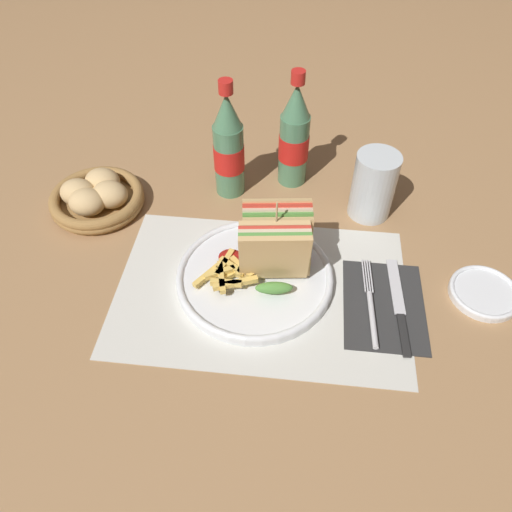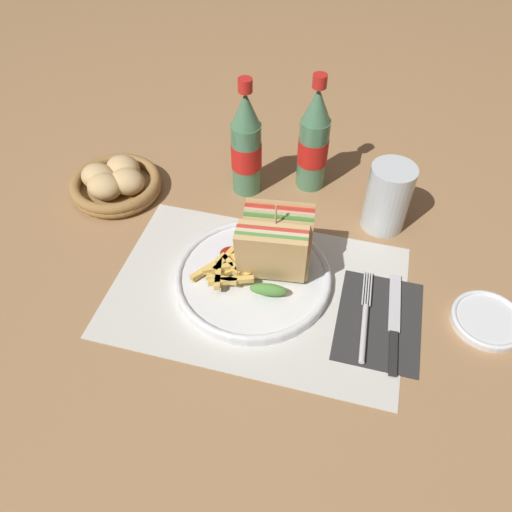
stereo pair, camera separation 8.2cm
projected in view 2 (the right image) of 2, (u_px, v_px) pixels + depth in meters
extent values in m
plane|color=#9E754C|center=(242.00, 267.00, 0.86)|extent=(4.00, 4.00, 0.00)
cube|color=silver|center=(258.00, 290.00, 0.82)|extent=(0.48, 0.32, 0.00)
cylinder|color=white|center=(253.00, 278.00, 0.83)|extent=(0.26, 0.26, 0.01)
torus|color=white|center=(253.00, 275.00, 0.83)|extent=(0.26, 0.26, 0.01)
cube|color=tan|center=(270.00, 260.00, 0.77)|extent=(0.11, 0.04, 0.11)
cube|color=#518E3D|center=(271.00, 256.00, 0.77)|extent=(0.11, 0.04, 0.11)
cube|color=beige|center=(272.00, 253.00, 0.78)|extent=(0.11, 0.04, 0.11)
cube|color=red|center=(272.00, 250.00, 0.79)|extent=(0.11, 0.04, 0.11)
cube|color=tan|center=(273.00, 246.00, 0.79)|extent=(0.11, 0.04, 0.11)
ellipsoid|color=#518E3D|center=(268.00, 290.00, 0.79)|extent=(0.06, 0.03, 0.02)
cube|color=tan|center=(276.00, 250.00, 0.79)|extent=(0.11, 0.04, 0.11)
cube|color=#518E3D|center=(277.00, 245.00, 0.79)|extent=(0.11, 0.04, 0.11)
cube|color=beige|center=(277.00, 240.00, 0.80)|extent=(0.11, 0.04, 0.11)
cube|color=red|center=(278.00, 236.00, 0.80)|extent=(0.11, 0.04, 0.11)
cube|color=tan|center=(279.00, 231.00, 0.81)|extent=(0.11, 0.04, 0.11)
ellipsoid|color=#518E3D|center=(275.00, 267.00, 0.82)|extent=(0.06, 0.03, 0.02)
cylinder|color=tan|center=(275.00, 239.00, 0.78)|extent=(0.00, 0.00, 0.14)
cube|color=#E0B756|center=(229.00, 261.00, 0.83)|extent=(0.04, 0.04, 0.01)
cube|color=#E0B756|center=(231.00, 270.00, 0.82)|extent=(0.04, 0.04, 0.01)
cube|color=#E0B756|center=(208.00, 269.00, 0.82)|extent=(0.05, 0.06, 0.01)
cube|color=#E0B756|center=(218.00, 273.00, 0.80)|extent=(0.02, 0.06, 0.01)
cube|color=#E0B756|center=(218.00, 268.00, 0.81)|extent=(0.05, 0.03, 0.01)
cube|color=#E0B756|center=(242.00, 263.00, 0.82)|extent=(0.02, 0.05, 0.01)
cube|color=#E0B756|center=(232.00, 281.00, 0.79)|extent=(0.07, 0.03, 0.01)
cube|color=#E0B756|center=(225.00, 259.00, 0.83)|extent=(0.03, 0.06, 0.01)
cube|color=#E0B756|center=(240.00, 266.00, 0.82)|extent=(0.04, 0.04, 0.01)
cube|color=#E0B756|center=(222.00, 279.00, 0.80)|extent=(0.05, 0.01, 0.01)
cube|color=#E0B756|center=(231.00, 264.00, 0.82)|extent=(0.05, 0.04, 0.01)
ellipsoid|color=maroon|center=(231.00, 256.00, 0.84)|extent=(0.04, 0.04, 0.01)
cube|color=#2D2D2D|center=(379.00, 320.00, 0.78)|extent=(0.13, 0.18, 0.00)
cylinder|color=silver|center=(364.00, 333.00, 0.76)|extent=(0.01, 0.11, 0.01)
cylinder|color=silver|center=(363.00, 288.00, 0.82)|extent=(0.01, 0.07, 0.00)
cylinder|color=silver|center=(366.00, 289.00, 0.81)|extent=(0.01, 0.07, 0.00)
cylinder|color=silver|center=(368.00, 289.00, 0.81)|extent=(0.01, 0.07, 0.00)
cylinder|color=silver|center=(371.00, 290.00, 0.81)|extent=(0.01, 0.07, 0.00)
cube|color=black|center=(393.00, 353.00, 0.74)|extent=(0.02, 0.08, 0.00)
cube|color=silver|center=(395.00, 302.00, 0.80)|extent=(0.02, 0.12, 0.00)
cylinder|color=#4C7F5B|center=(246.00, 158.00, 0.95)|extent=(0.06, 0.06, 0.15)
cylinder|color=red|center=(246.00, 155.00, 0.94)|extent=(0.06, 0.06, 0.05)
cone|color=#4C7F5B|center=(246.00, 109.00, 0.87)|extent=(0.05, 0.05, 0.07)
cylinder|color=red|center=(245.00, 85.00, 0.84)|extent=(0.03, 0.03, 0.02)
cylinder|color=#4C7F5B|center=(312.00, 154.00, 0.96)|extent=(0.06, 0.06, 0.15)
cylinder|color=red|center=(313.00, 151.00, 0.95)|extent=(0.06, 0.06, 0.05)
cone|color=#4C7F5B|center=(317.00, 105.00, 0.88)|extent=(0.05, 0.05, 0.07)
cylinder|color=red|center=(320.00, 81.00, 0.85)|extent=(0.03, 0.03, 0.02)
cylinder|color=silver|center=(388.00, 197.00, 0.88)|extent=(0.08, 0.08, 0.13)
cylinder|color=olive|center=(117.00, 190.00, 0.99)|extent=(0.16, 0.16, 0.01)
torus|color=olive|center=(117.00, 187.00, 0.98)|extent=(0.18, 0.18, 0.02)
torus|color=olive|center=(116.00, 183.00, 0.98)|extent=(0.18, 0.18, 0.02)
ellipsoid|color=tan|center=(128.00, 181.00, 0.96)|extent=(0.07, 0.06, 0.05)
ellipsoid|color=tan|center=(123.00, 168.00, 0.99)|extent=(0.07, 0.06, 0.05)
ellipsoid|color=tan|center=(98.00, 177.00, 0.97)|extent=(0.07, 0.06, 0.05)
ellipsoid|color=tan|center=(105.00, 187.00, 0.95)|extent=(0.07, 0.06, 0.05)
cylinder|color=white|center=(487.00, 321.00, 0.78)|extent=(0.11, 0.11, 0.01)
torus|color=white|center=(488.00, 319.00, 0.77)|extent=(0.11, 0.11, 0.01)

